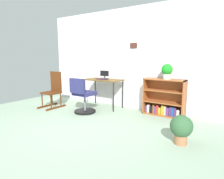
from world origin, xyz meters
The scene contains 10 objects.
ground_plane centered at (0.00, 0.00, 0.00)m, with size 6.24×6.24×0.00m, color #92A991.
wall_back centered at (0.00, 2.15, 1.29)m, with size 5.20×0.12×2.57m.
desk centered at (-0.48, 1.74, 0.69)m, with size 1.01×0.52×0.76m.
monitor centered at (-0.53, 1.85, 0.86)m, with size 0.27×0.18×0.22m.
keyboard centered at (-0.47, 1.66, 0.77)m, with size 0.34×0.11×0.02m, color #2D1B2D.
office_chair centered at (-0.56, 1.02, 0.37)m, with size 0.52×0.55×0.86m.
rocking_chair centered at (-1.62, 1.01, 0.48)m, with size 0.42×0.64×0.95m.
bookshelf_low centered at (1.10, 1.95, 0.36)m, with size 0.93×0.30×0.85m.
potted_plant_on_shelf centered at (1.16, 1.90, 1.04)m, with size 0.25×0.25×0.34m.
potted_plant_floor centered at (1.85, 0.61, 0.26)m, with size 0.35×0.35×0.46m.
Camera 1 is at (2.58, -2.37, 1.35)m, focal length 31.27 mm.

